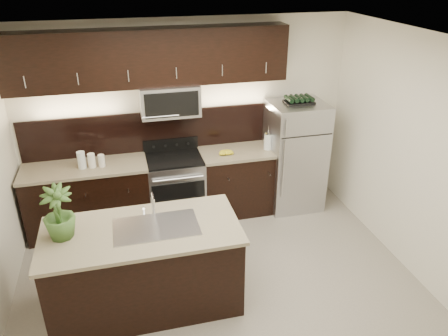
% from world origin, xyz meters
% --- Properties ---
extents(ground, '(4.50, 4.50, 0.00)m').
position_xyz_m(ground, '(0.00, 0.00, 0.00)').
color(ground, gray).
rests_on(ground, ground).
extents(room_walls, '(4.52, 4.02, 2.71)m').
position_xyz_m(room_walls, '(-0.11, -0.04, 1.70)').
color(room_walls, silver).
rests_on(room_walls, ground).
extents(counter_run, '(3.51, 0.65, 0.94)m').
position_xyz_m(counter_run, '(-0.46, 1.69, 0.47)').
color(counter_run, black).
rests_on(counter_run, ground).
extents(upper_fixtures, '(3.49, 0.40, 1.66)m').
position_xyz_m(upper_fixtures, '(-0.43, 1.84, 2.14)').
color(upper_fixtures, black).
rests_on(upper_fixtures, counter_run).
extents(island, '(1.96, 0.96, 0.94)m').
position_xyz_m(island, '(-0.81, 0.06, 0.47)').
color(island, black).
rests_on(island, ground).
extents(sink_faucet, '(0.84, 0.50, 0.28)m').
position_xyz_m(sink_faucet, '(-0.66, 0.07, 0.96)').
color(sink_faucet, silver).
rests_on(sink_faucet, island).
extents(refrigerator, '(0.76, 0.69, 1.58)m').
position_xyz_m(refrigerator, '(1.48, 1.63, 0.79)').
color(refrigerator, '#B2B2B7').
rests_on(refrigerator, ground).
extents(wine_rack, '(0.39, 0.24, 0.09)m').
position_xyz_m(wine_rack, '(1.48, 1.63, 1.62)').
color(wine_rack, black).
rests_on(wine_rack, refrigerator).
extents(plant, '(0.32, 0.32, 0.54)m').
position_xyz_m(plant, '(-1.56, 0.11, 1.21)').
color(plant, '#375A24').
rests_on(plant, island).
extents(canisters, '(0.34, 0.10, 0.22)m').
position_xyz_m(canisters, '(-1.33, 1.64, 1.04)').
color(canisters, silver).
rests_on(canisters, counter_run).
extents(french_press, '(0.12, 0.12, 0.34)m').
position_xyz_m(french_press, '(1.07, 1.64, 1.07)').
color(french_press, silver).
rests_on(french_press, counter_run).
extents(bananas, '(0.21, 0.16, 0.06)m').
position_xyz_m(bananas, '(0.40, 1.61, 0.97)').
color(bananas, gold).
rests_on(bananas, counter_run).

